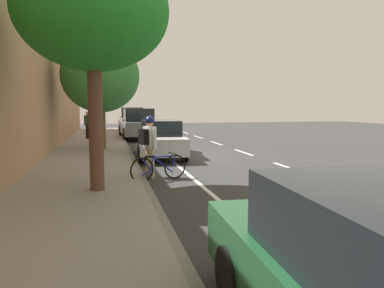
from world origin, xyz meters
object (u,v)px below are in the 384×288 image
at_px(parked_pickup_grey_second, 137,125).
at_px(parked_sedan_silver_mid, 160,139).
at_px(parked_suv_black_nearest, 133,119).
at_px(street_tree_near_cyclist, 100,76).
at_px(pedestrian_on_phone, 88,123).
at_px(cyclist_with_backpack, 149,140).
at_px(street_tree_mid_block, 93,12).
at_px(bicycle_at_curb, 159,168).

bearing_deg(parked_pickup_grey_second, parked_sedan_silver_mid, 91.75).
height_order(parked_suv_black_nearest, street_tree_near_cyclist, street_tree_near_cyclist).
relative_size(street_tree_near_cyclist, pedestrian_on_phone, 3.03).
bearing_deg(cyclist_with_backpack, parked_sedan_silver_mid, -102.63).
xyz_separation_m(cyclist_with_backpack, street_tree_near_cyclist, (1.42, -6.63, 2.33)).
relative_size(parked_suv_black_nearest, parked_sedan_silver_mid, 1.07).
distance_m(parked_sedan_silver_mid, cyclist_with_backpack, 4.34).
relative_size(parked_pickup_grey_second, cyclist_with_backpack, 2.96).
relative_size(parked_suv_black_nearest, street_tree_near_cyclist, 0.97).
bearing_deg(parked_suv_black_nearest, street_tree_mid_block, 83.86).
distance_m(bicycle_at_curb, pedestrian_on_phone, 12.80).
bearing_deg(parked_pickup_grey_second, cyclist_with_backpack, 86.93).
xyz_separation_m(parked_sedan_silver_mid, bicycle_at_curb, (0.73, 4.66, -0.38)).
relative_size(parked_suv_black_nearest, bicycle_at_curb, 2.90).
bearing_deg(street_tree_near_cyclist, parked_sedan_silver_mid, 134.42).
distance_m(street_tree_near_cyclist, street_tree_mid_block, 8.46).
distance_m(parked_pickup_grey_second, parked_sedan_silver_mid, 8.56).
xyz_separation_m(parked_suv_black_nearest, pedestrian_on_phone, (3.15, 7.12, 0.04)).
xyz_separation_m(parked_sedan_silver_mid, cyclist_with_backpack, (0.95, 4.22, 0.37)).
bearing_deg(bicycle_at_curb, pedestrian_on_phone, -78.59).
distance_m(parked_pickup_grey_second, cyclist_with_backpack, 12.79).
bearing_deg(pedestrian_on_phone, parked_suv_black_nearest, -113.89).
distance_m(parked_pickup_grey_second, street_tree_near_cyclist, 6.98).
bearing_deg(bicycle_at_curb, parked_pickup_grey_second, -92.01).
bearing_deg(cyclist_with_backpack, bicycle_at_curb, 116.60).
bearing_deg(bicycle_at_curb, cyclist_with_backpack, -63.40).
distance_m(parked_sedan_silver_mid, pedestrian_on_phone, 8.52).
bearing_deg(street_tree_near_cyclist, cyclist_with_backpack, 102.05).
distance_m(parked_sedan_silver_mid, bicycle_at_curb, 4.73).
bearing_deg(pedestrian_on_phone, parked_pickup_grey_second, -167.09).
relative_size(parked_suv_black_nearest, cyclist_with_backpack, 2.65).
bearing_deg(bicycle_at_curb, parked_suv_black_nearest, -91.82).
height_order(bicycle_at_curb, street_tree_mid_block, street_tree_mid_block).
xyz_separation_m(street_tree_near_cyclist, pedestrian_on_phone, (0.89, -5.46, -2.38)).
height_order(parked_pickup_grey_second, parked_sedan_silver_mid, parked_pickup_grey_second).
bearing_deg(parked_pickup_grey_second, street_tree_mid_block, 81.80).
height_order(bicycle_at_curb, cyclist_with_backpack, cyclist_with_backpack).
height_order(parked_pickup_grey_second, street_tree_mid_block, street_tree_mid_block).
bearing_deg(bicycle_at_curb, street_tree_mid_block, 39.68).
height_order(bicycle_at_curb, pedestrian_on_phone, pedestrian_on_phone).
height_order(street_tree_mid_block, pedestrian_on_phone, street_tree_mid_block).
xyz_separation_m(parked_suv_black_nearest, parked_sedan_silver_mid, (-0.10, 14.99, -0.27)).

